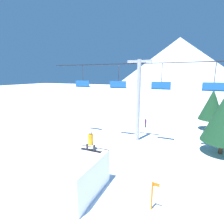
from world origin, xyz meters
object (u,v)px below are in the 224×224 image
snow_ramp (79,176)px  trail_marker (152,195)px  snowboarder (91,141)px  distant_skier (146,123)px

snow_ramp → trail_marker: snow_ramp is taller
snowboarder → distant_skier: snowboarder is taller
snow_ramp → distant_skier: 14.61m
snowboarder → trail_marker: 4.64m
snow_ramp → distant_skier: bearing=87.8°
snow_ramp → snowboarder: snowboarder is taller
trail_marker → distant_skier: (-3.64, 14.25, -0.19)m
snowboarder → trail_marker: bearing=-12.2°
snowboarder → distant_skier: 13.55m
distant_skier → snow_ramp: bearing=-92.2°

